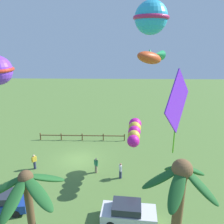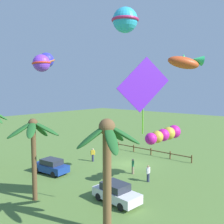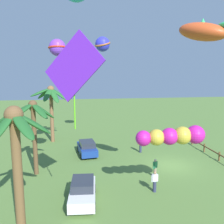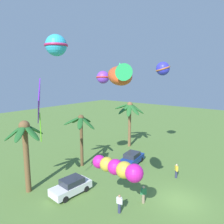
{
  "view_description": "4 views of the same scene",
  "coord_description": "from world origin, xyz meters",
  "px_view_note": "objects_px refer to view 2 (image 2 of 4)",
  "views": [
    {
      "loc": [
        -4.32,
        21.3,
        12.19
      ],
      "look_at": [
        -3.89,
        6.12,
        7.48
      ],
      "focal_mm": 34.88,
      "sensor_mm": 36.0,
      "label": 1
    },
    {
      "loc": [
        -17.33,
        23.29,
        8.83
      ],
      "look_at": [
        -2.58,
        6.16,
        6.71
      ],
      "focal_mm": 41.03,
      "sensor_mm": 36.0,
      "label": 2
    },
    {
      "loc": [
        -20.41,
        8.98,
        8.74
      ],
      "look_at": [
        -3.53,
        6.32,
        5.92
      ],
      "focal_mm": 38.12,
      "sensor_mm": 36.0,
      "label": 3
    },
    {
      "loc": [
        -17.32,
        -5.83,
        11.02
      ],
      "look_at": [
        -1.68,
        6.35,
        7.69
      ],
      "focal_mm": 33.7,
      "sensor_mm": 36.0,
      "label": 4
    }
  ],
  "objects_px": {
    "spectator_2": "(93,155)",
    "kite_tube_0": "(165,135)",
    "spectator_1": "(148,173)",
    "kite_ball_5": "(41,63)",
    "palm_tree_1": "(33,138)",
    "spectator_0": "(133,166)",
    "kite_ball_4": "(46,60)",
    "kite_diamond_2": "(143,86)",
    "parked_car_1": "(51,166)",
    "kite_fish_1": "(185,62)",
    "palm_tree_0": "(107,151)",
    "parked_car_0": "(116,193)",
    "kite_ball_3": "(125,20)"
  },
  "relations": [
    {
      "from": "spectator_2",
      "to": "kite_tube_0",
      "type": "bearing_deg",
      "value": 176.18
    },
    {
      "from": "spectator_1",
      "to": "kite_ball_5",
      "type": "height_order",
      "value": "kite_ball_5"
    },
    {
      "from": "palm_tree_1",
      "to": "kite_ball_5",
      "type": "xyz_separation_m",
      "value": [
        1.75,
        -2.12,
        5.95
      ]
    },
    {
      "from": "spectator_0",
      "to": "kite_ball_4",
      "type": "height_order",
      "value": "kite_ball_4"
    },
    {
      "from": "spectator_2",
      "to": "kite_tube_0",
      "type": "distance_m",
      "value": 10.72
    },
    {
      "from": "palm_tree_1",
      "to": "kite_ball_5",
      "type": "height_order",
      "value": "kite_ball_5"
    },
    {
      "from": "kite_diamond_2",
      "to": "kite_ball_4",
      "type": "xyz_separation_m",
      "value": [
        15.57,
        -3.35,
        3.02
      ]
    },
    {
      "from": "spectator_0",
      "to": "spectator_1",
      "type": "xyz_separation_m",
      "value": [
        -2.41,
        0.87,
        0.0
      ]
    },
    {
      "from": "parked_car_1",
      "to": "kite_fish_1",
      "type": "distance_m",
      "value": 16.81
    },
    {
      "from": "kite_fish_1",
      "to": "kite_ball_4",
      "type": "bearing_deg",
      "value": 15.67
    },
    {
      "from": "parked_car_1",
      "to": "kite_tube_0",
      "type": "distance_m",
      "value": 12.13
    },
    {
      "from": "palm_tree_0",
      "to": "parked_car_0",
      "type": "xyz_separation_m",
      "value": [
        2.28,
        -3.57,
        -4.34
      ]
    },
    {
      "from": "kite_tube_0",
      "to": "kite_ball_4",
      "type": "xyz_separation_m",
      "value": [
        13.67,
        3.07,
        7.45
      ]
    },
    {
      "from": "parked_car_0",
      "to": "spectator_1",
      "type": "height_order",
      "value": "spectator_1"
    },
    {
      "from": "spectator_0",
      "to": "kite_ball_4",
      "type": "xyz_separation_m",
      "value": [
        10.01,
        3.22,
        11.21
      ]
    },
    {
      "from": "palm_tree_0",
      "to": "spectator_0",
      "type": "height_order",
      "value": "palm_tree_0"
    },
    {
      "from": "kite_diamond_2",
      "to": "kite_ball_5",
      "type": "bearing_deg",
      "value": 8.27
    },
    {
      "from": "spectator_1",
      "to": "spectator_2",
      "type": "distance_m",
      "value": 8.87
    },
    {
      "from": "kite_tube_0",
      "to": "kite_diamond_2",
      "type": "height_order",
      "value": "kite_diamond_2"
    },
    {
      "from": "spectator_2",
      "to": "kite_tube_0",
      "type": "xyz_separation_m",
      "value": [
        -10.01,
        0.67,
        3.76
      ]
    },
    {
      "from": "spectator_2",
      "to": "kite_ball_5",
      "type": "relative_size",
      "value": 0.7
    },
    {
      "from": "kite_ball_3",
      "to": "kite_ball_5",
      "type": "relative_size",
      "value": 1.19
    },
    {
      "from": "kite_fish_1",
      "to": "kite_diamond_2",
      "type": "bearing_deg",
      "value": 94.29
    },
    {
      "from": "parked_car_0",
      "to": "spectator_1",
      "type": "distance_m",
      "value": 5.33
    },
    {
      "from": "kite_ball_4",
      "to": "spectator_0",
      "type": "bearing_deg",
      "value": -162.16
    },
    {
      "from": "parked_car_1",
      "to": "kite_ball_4",
      "type": "relative_size",
      "value": 1.56
    },
    {
      "from": "kite_tube_0",
      "to": "kite_diamond_2",
      "type": "distance_m",
      "value": 8.03
    },
    {
      "from": "palm_tree_0",
      "to": "parked_car_1",
      "type": "distance_m",
      "value": 13.29
    },
    {
      "from": "kite_ball_3",
      "to": "parked_car_1",
      "type": "bearing_deg",
      "value": -5.26
    },
    {
      "from": "kite_fish_1",
      "to": "spectator_1",
      "type": "bearing_deg",
      "value": 35.7
    },
    {
      "from": "palm_tree_1",
      "to": "spectator_2",
      "type": "xyz_separation_m",
      "value": [
        4.11,
        -10.6,
        -4.2
      ]
    },
    {
      "from": "parked_car_0",
      "to": "kite_tube_0",
      "type": "relative_size",
      "value": 0.87
    },
    {
      "from": "palm_tree_1",
      "to": "kite_tube_0",
      "type": "bearing_deg",
      "value": -120.74
    },
    {
      "from": "parked_car_0",
      "to": "parked_car_1",
      "type": "relative_size",
      "value": 0.99
    },
    {
      "from": "palm_tree_1",
      "to": "kite_diamond_2",
      "type": "xyz_separation_m",
      "value": [
        -7.8,
        -3.5,
        3.99
      ]
    },
    {
      "from": "spectator_1",
      "to": "kite_ball_3",
      "type": "relative_size",
      "value": 0.59
    },
    {
      "from": "parked_car_0",
      "to": "kite_ball_3",
      "type": "bearing_deg",
      "value": 169.8
    },
    {
      "from": "palm_tree_0",
      "to": "kite_ball_4",
      "type": "xyz_separation_m",
      "value": [
        15.2,
        -6.52,
        6.93
      ]
    },
    {
      "from": "spectator_2",
      "to": "kite_ball_3",
      "type": "relative_size",
      "value": 0.59
    },
    {
      "from": "spectator_2",
      "to": "kite_ball_4",
      "type": "xyz_separation_m",
      "value": [
        3.66,
        3.74,
        11.21
      ]
    },
    {
      "from": "kite_fish_1",
      "to": "kite_diamond_2",
      "type": "relative_size",
      "value": 0.62
    },
    {
      "from": "kite_tube_0",
      "to": "kite_fish_1",
      "type": "height_order",
      "value": "kite_fish_1"
    },
    {
      "from": "palm_tree_0",
      "to": "palm_tree_1",
      "type": "xyz_separation_m",
      "value": [
        7.43,
        0.33,
        -0.08
      ]
    },
    {
      "from": "spectator_2",
      "to": "kite_fish_1",
      "type": "relative_size",
      "value": 0.49
    },
    {
      "from": "kite_diamond_2",
      "to": "spectator_2",
      "type": "bearing_deg",
      "value": -30.78
    },
    {
      "from": "kite_ball_4",
      "to": "spectator_1",
      "type": "bearing_deg",
      "value": -169.26
    },
    {
      "from": "kite_fish_1",
      "to": "palm_tree_0",
      "type": "bearing_deg",
      "value": 91.05
    },
    {
      "from": "palm_tree_1",
      "to": "spectator_1",
      "type": "relative_size",
      "value": 4.09
    },
    {
      "from": "spectator_0",
      "to": "kite_ball_3",
      "type": "distance_m",
      "value": 14.75
    },
    {
      "from": "palm_tree_1",
      "to": "kite_ball_4",
      "type": "distance_m",
      "value": 12.51
    }
  ]
}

